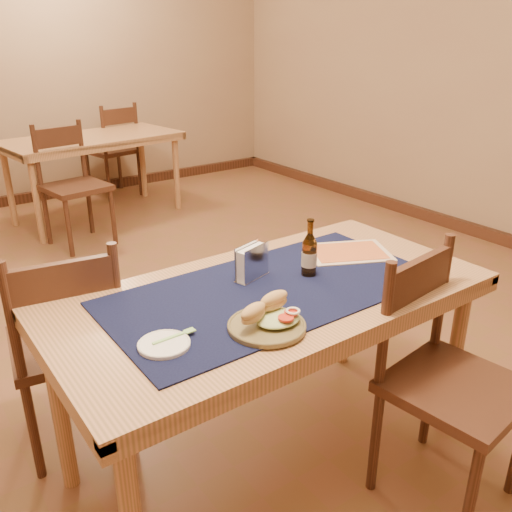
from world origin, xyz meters
TOP-DOWN VIEW (x-y plane):
  - room at (0.00, 0.00)m, footprint 6.04×7.04m
  - main_table at (0.00, -0.80)m, footprint 1.60×0.80m
  - placemat at (0.00, -0.80)m, footprint 1.20×0.60m
  - baseboard at (0.00, 0.00)m, footprint 6.00×7.00m
  - back_table at (0.57, 2.59)m, footprint 1.60×0.94m
  - chair_main_far at (-0.60, -0.26)m, footprint 0.48×0.48m
  - chair_main_near at (0.40, -1.29)m, footprint 0.48×0.48m
  - chair_back_near at (0.19, 2.04)m, footprint 0.50×0.50m
  - chair_back_far at (0.98, 3.15)m, footprint 0.51×0.51m
  - sandwich_plate at (-0.18, -1.01)m, footprint 0.25×0.25m
  - side_plate at (-0.49, -0.92)m, footprint 0.16×0.16m
  - fork at (-0.44, -0.91)m, footprint 0.14×0.02m
  - beer_bottle at (0.19, -0.78)m, footprint 0.06×0.06m
  - napkin_holder at (-0.01, -0.68)m, footprint 0.16×0.09m
  - menu_card at (0.47, -0.71)m, footprint 0.41×0.37m

SIDE VIEW (x-z plane):
  - baseboard at x=0.00m, z-range 0.00..0.10m
  - chair_main_far at x=-0.60m, z-range 0.02..0.94m
  - chair_main_near at x=0.40m, z-range 0.02..0.95m
  - chair_back_far at x=0.98m, z-range 0.02..0.98m
  - chair_back_near at x=0.19m, z-range 0.02..0.98m
  - main_table at x=0.00m, z-range 0.29..1.04m
  - back_table at x=0.57m, z-range 0.29..1.04m
  - placemat at x=0.00m, z-range 0.75..0.76m
  - menu_card at x=0.47m, z-range 0.76..0.76m
  - side_plate at x=-0.49m, z-range 0.76..0.77m
  - fork at x=-0.44m, z-range 0.77..0.77m
  - sandwich_plate at x=-0.18m, z-range 0.73..0.83m
  - napkin_holder at x=-0.01m, z-range 0.75..0.88m
  - beer_bottle at x=0.19m, z-range 0.73..0.95m
  - room at x=0.00m, z-range -0.02..2.82m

